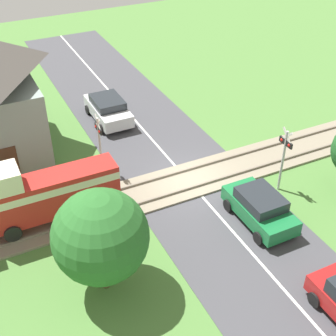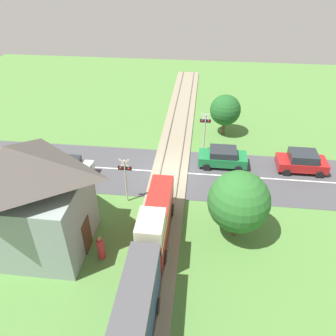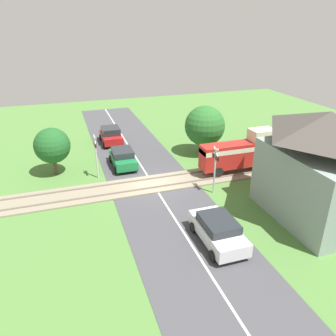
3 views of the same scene
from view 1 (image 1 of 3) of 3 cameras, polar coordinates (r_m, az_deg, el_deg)
ground_plane at (r=23.90m, az=2.52°, el=-1.64°), size 60.00×60.00×0.00m
road_surface at (r=23.90m, az=2.52°, el=-1.62°), size 48.00×6.40×0.02m
track_bed at (r=23.86m, az=2.52°, el=-1.51°), size 2.80×48.00×0.24m
car_near_crossing at (r=21.44m, az=11.13°, el=-4.72°), size 3.76×1.91×1.51m
car_far_side at (r=29.07m, az=-7.32°, el=7.17°), size 4.07×2.00×1.50m
crossing_signal_west_approach at (r=22.79m, az=13.98°, el=1.88°), size 0.90×0.18×3.45m
crossing_signal_east_approach at (r=23.41m, az=-8.37°, el=3.59°), size 0.90×0.18×3.45m
pedestrian_by_station at (r=23.85m, az=-19.80°, el=-1.93°), size 0.40×0.40×1.62m
tree_roadside_hedge at (r=17.13m, az=-8.23°, el=-8.27°), size 3.57×3.57×4.42m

